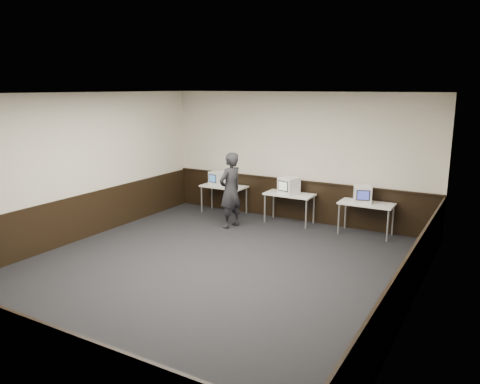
# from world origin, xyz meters

# --- Properties ---
(floor) EXTENTS (8.00, 8.00, 0.00)m
(floor) POSITION_xyz_m (0.00, 0.00, 0.00)
(floor) COLOR black
(floor) RESTS_ON ground
(ceiling) EXTENTS (8.00, 8.00, 0.00)m
(ceiling) POSITION_xyz_m (0.00, 0.00, 3.20)
(ceiling) COLOR white
(ceiling) RESTS_ON back_wall
(back_wall) EXTENTS (7.00, 0.00, 7.00)m
(back_wall) POSITION_xyz_m (0.00, 4.00, 1.60)
(back_wall) COLOR silver
(back_wall) RESTS_ON ground
(left_wall) EXTENTS (0.00, 8.00, 8.00)m
(left_wall) POSITION_xyz_m (-3.50, 0.00, 1.60)
(left_wall) COLOR silver
(left_wall) RESTS_ON ground
(right_wall) EXTENTS (0.00, 8.00, 8.00)m
(right_wall) POSITION_xyz_m (3.50, 0.00, 1.60)
(right_wall) COLOR silver
(right_wall) RESTS_ON ground
(wainscot_back) EXTENTS (6.98, 0.04, 1.00)m
(wainscot_back) POSITION_xyz_m (0.00, 3.98, 0.50)
(wainscot_back) COLOR black
(wainscot_back) RESTS_ON back_wall
(wainscot_front) EXTENTS (6.98, 0.04, 1.00)m
(wainscot_front) POSITION_xyz_m (0.00, -3.98, 0.50)
(wainscot_front) COLOR black
(wainscot_front) RESTS_ON front_wall
(wainscot_left) EXTENTS (0.04, 7.98, 1.00)m
(wainscot_left) POSITION_xyz_m (-3.48, 0.00, 0.50)
(wainscot_left) COLOR black
(wainscot_left) RESTS_ON left_wall
(wainscot_right) EXTENTS (0.04, 7.98, 1.00)m
(wainscot_right) POSITION_xyz_m (3.48, 0.00, 0.50)
(wainscot_right) COLOR black
(wainscot_right) RESTS_ON right_wall
(wainscot_rail) EXTENTS (6.98, 0.06, 0.04)m
(wainscot_rail) POSITION_xyz_m (0.00, 3.96, 1.02)
(wainscot_rail) COLOR black
(wainscot_rail) RESTS_ON wainscot_back
(desk_left) EXTENTS (1.20, 0.60, 0.75)m
(desk_left) POSITION_xyz_m (-1.90, 3.60, 0.68)
(desk_left) COLOR silver
(desk_left) RESTS_ON ground
(desk_center) EXTENTS (1.20, 0.60, 0.75)m
(desk_center) POSITION_xyz_m (0.00, 3.60, 0.68)
(desk_center) COLOR silver
(desk_center) RESTS_ON ground
(desk_right) EXTENTS (1.20, 0.60, 0.75)m
(desk_right) POSITION_xyz_m (1.90, 3.60, 0.68)
(desk_right) COLOR silver
(desk_right) RESTS_ON ground
(emac_left) EXTENTS (0.43, 0.44, 0.36)m
(emac_left) POSITION_xyz_m (-2.11, 3.62, 0.93)
(emac_left) COLOR white
(emac_left) RESTS_ON desk_left
(emac_center) EXTENTS (0.51, 0.52, 0.41)m
(emac_center) POSITION_xyz_m (-0.01, 3.57, 0.95)
(emac_center) COLOR white
(emac_center) RESTS_ON desk_center
(emac_right) EXTENTS (0.50, 0.51, 0.39)m
(emac_right) POSITION_xyz_m (1.80, 3.58, 0.94)
(emac_right) COLOR white
(emac_right) RESTS_ON desk_right
(person) EXTENTS (0.58, 0.74, 1.81)m
(person) POSITION_xyz_m (-1.08, 2.58, 0.91)
(person) COLOR black
(person) RESTS_ON ground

